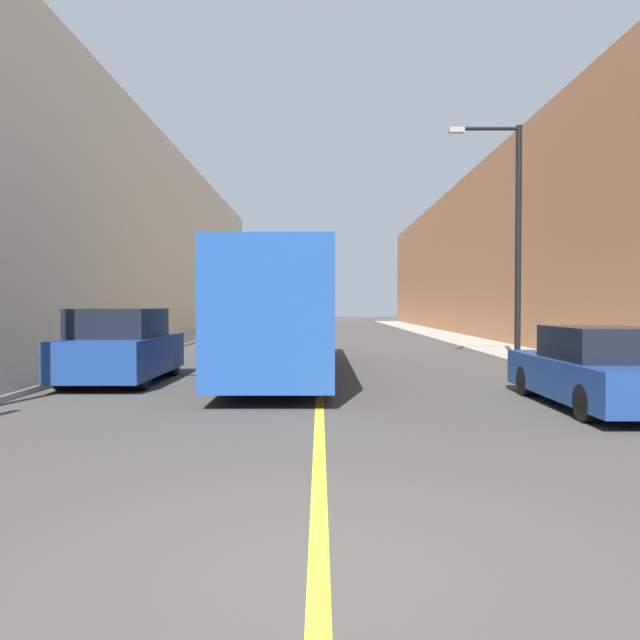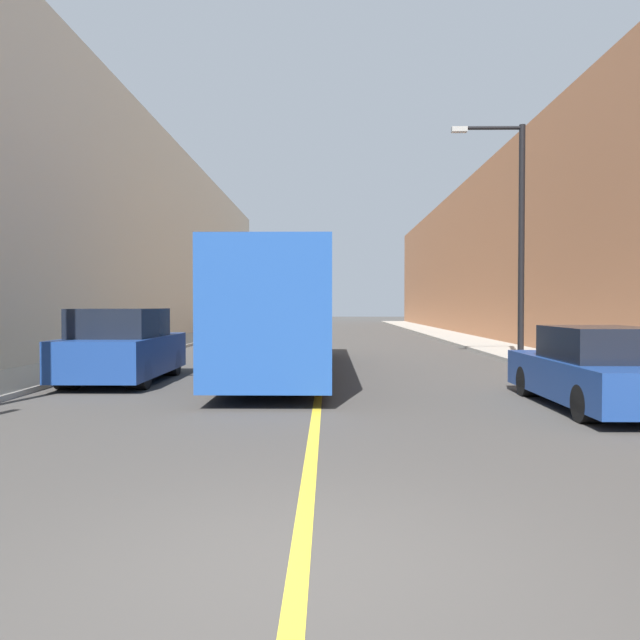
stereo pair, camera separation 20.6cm
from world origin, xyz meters
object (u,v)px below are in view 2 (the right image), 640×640
Objects in this scene: street_lamp_right at (516,227)px; car_right_near at (595,371)px; bus at (287,312)px; parked_suv_left at (123,348)px.

car_right_near is at bearing -97.53° from street_lamp_right.
street_lamp_right is at bearing 82.47° from car_right_near.
bus is 1.70× the size of street_lamp_right.
bus is 2.84× the size of parked_suv_left.
street_lamp_right reaches higher than bus.
car_right_near is (9.98, -3.79, -0.16)m from parked_suv_left.
car_right_near is 9.73m from street_lamp_right.
bus is 2.70× the size of car_right_near.
parked_suv_left reaches higher than car_right_near.
car_right_near is at bearing -44.99° from bus.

